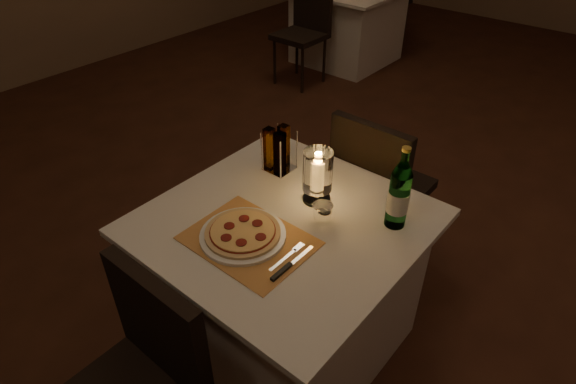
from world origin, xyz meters
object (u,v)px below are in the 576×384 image
Objects in this scene: chair_near at (141,374)px; neighbor_table_left at (347,25)px; plate at (243,235)px; water_bottle at (399,195)px; tumbler at (322,213)px; pizza at (243,232)px; chair_far at (376,180)px; hurricane_candle at (318,173)px; main_table at (285,285)px.

chair_near is 4.35m from neighbor_table_left.
plate is 0.59m from water_bottle.
tumbler is (0.12, 0.80, 0.23)m from chair_near.
pizza is 0.31m from tumbler.
neighbor_table_left is (-1.81, 3.39, -0.38)m from plate.
water_bottle is at bearing 37.26° from tumbler.
hurricane_candle is (0.02, -0.53, 0.32)m from chair_far.
chair_near is 0.95m from hurricane_candle.
water_bottle is (0.39, 0.43, 0.13)m from plate.
pizza reaches higher than plate.
water_bottle is 1.49× the size of hurricane_candle.
plate is (-0.05, -0.89, 0.20)m from chair_far.
main_table is 0.53m from hurricane_candle.
plate is (-0.05, -0.18, 0.38)m from main_table.
plate is at bearing -93.20° from chair_far.
hurricane_candle is at bearing -58.28° from neighbor_table_left.
tumbler is 0.35× the size of hurricane_candle.
chair_near reaches higher than plate.
water_bottle is 3.72m from neighbor_table_left.
main_table is at bearing 90.00° from chair_near.
chair_far is 3.95× the size of hurricane_candle.
hurricane_candle is at bearing 79.30° from pizza.
chair_far is at bearing -53.39° from neighbor_table_left.
main_table is at bearing -90.00° from chair_far.
hurricane_candle reaches higher than main_table.
plate is 0.31m from tumbler.
neighbor_table_left is (-1.86, 2.50, -0.18)m from chair_far.
chair_near is 0.57m from plate.
pizza is 0.38m from hurricane_candle.
water_bottle is at bearing 70.56° from chair_near.
hurricane_candle reaches higher than pizza.
hurricane_candle is at bearing 84.22° from main_table.
chair_far reaches higher than plate.
main_table is 1.11× the size of chair_far.
main_table is 0.42m from plate.
neighbor_table_left is at bearing 126.61° from chair_far.
plate is at bearing 153.57° from pizza.
water_bottle reaches higher than tumbler.
hurricane_candle is at bearing 79.27° from plate.
water_bottle reaches higher than chair_far.
water_bottle reaches higher than neighbor_table_left.
plate is 0.32× the size of neighbor_table_left.
tumbler is at bearing 57.04° from plate.
chair_far is at bearing 100.70° from tumbler.
main_table is 1.11× the size of chair_near.
plate is 0.39m from hurricane_candle.
chair_near reaches higher than pizza.
water_bottle reaches higher than plate.
pizza is (-0.05, -0.89, 0.22)m from chair_far.
chair_near is 0.84m from tumbler.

